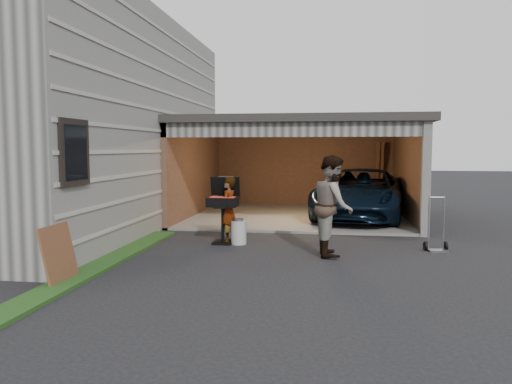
% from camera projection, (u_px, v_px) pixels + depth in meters
% --- Properties ---
extents(ground, '(80.00, 80.00, 0.00)m').
position_uv_depth(ground, '(232.00, 266.00, 8.79)').
color(ground, black).
rests_on(ground, ground).
extents(house, '(7.00, 11.00, 5.50)m').
position_uv_depth(house, '(41.00, 123.00, 13.37)').
color(house, '#474744').
rests_on(house, ground).
extents(groundcover_strip, '(0.50, 8.00, 0.06)m').
position_uv_depth(groundcover_strip, '(85.00, 274.00, 8.13)').
color(groundcover_strip, '#193814').
rests_on(groundcover_strip, ground).
extents(garage, '(6.80, 6.30, 2.90)m').
position_uv_depth(garage, '(300.00, 155.00, 15.20)').
color(garage, '#605E59').
rests_on(garage, ground).
extents(minivan, '(3.23, 5.43, 1.42)m').
position_uv_depth(minivan, '(362.00, 195.00, 14.46)').
color(minivan, black).
rests_on(minivan, ground).
extents(woman, '(0.43, 0.58, 1.45)m').
position_uv_depth(woman, '(228.00, 210.00, 10.86)').
color(woman, '#C7DAFA').
rests_on(woman, ground).
extents(man, '(0.81, 1.00, 1.93)m').
position_uv_depth(man, '(333.00, 206.00, 9.60)').
color(man, '#4A321D').
rests_on(man, ground).
extents(bbq_grill, '(0.65, 0.57, 1.44)m').
position_uv_depth(bbq_grill, '(223.00, 204.00, 10.81)').
color(bbq_grill, black).
rests_on(bbq_grill, ground).
extents(propane_tank, '(0.42, 0.42, 0.50)m').
position_uv_depth(propane_tank, '(239.00, 233.00, 10.77)').
color(propane_tank, beige).
rests_on(propane_tank, ground).
extents(plywood_panel, '(0.23, 0.82, 0.90)m').
position_uv_depth(plywood_panel, '(59.00, 254.00, 7.62)').
color(plywood_panel, brown).
rests_on(plywood_panel, ground).
extents(hand_truck, '(0.48, 0.39, 1.11)m').
position_uv_depth(hand_truck, '(437.00, 241.00, 10.05)').
color(hand_truck, slate).
rests_on(hand_truck, ground).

